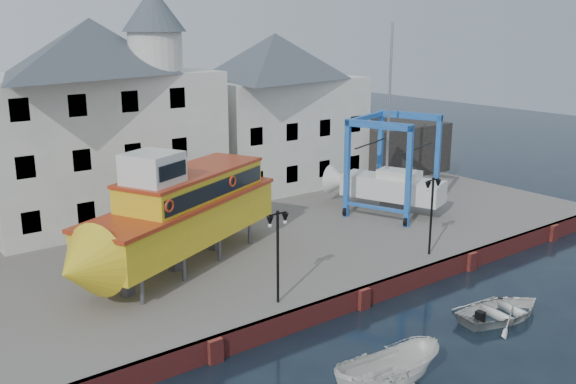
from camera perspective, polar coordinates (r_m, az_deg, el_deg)
ground at (r=30.53m, az=6.62°, el=-10.25°), size 140.00×140.00×0.00m
hardstanding at (r=38.39m, az=-4.83°, el=-4.09°), size 44.00×22.00×1.00m
quay_wall at (r=30.39m, az=6.51°, el=-9.33°), size 44.00×0.47×1.00m
building_white_main at (r=41.17m, az=-16.46°, el=6.44°), size 14.00×8.30×14.00m
building_white_right at (r=48.45m, az=-1.13°, el=7.30°), size 12.00×8.00×11.20m
shed_dark at (r=54.08m, az=8.75°, el=4.05°), size 8.00×7.00×4.00m
lamp_post_left at (r=27.41m, az=-0.92°, el=-3.70°), size 1.12×0.32×4.20m
lamp_post_right at (r=34.07m, az=12.71°, el=-0.38°), size 1.12×0.32×4.20m
tour_boat at (r=31.63m, az=-10.19°, el=-1.92°), size 14.24×9.00×6.16m
travel_lift at (r=42.07m, az=8.38°, el=1.03°), size 6.73×8.12×11.95m
motorboat_b at (r=31.00m, az=18.41°, el=-10.54°), size 4.93×3.84×0.93m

